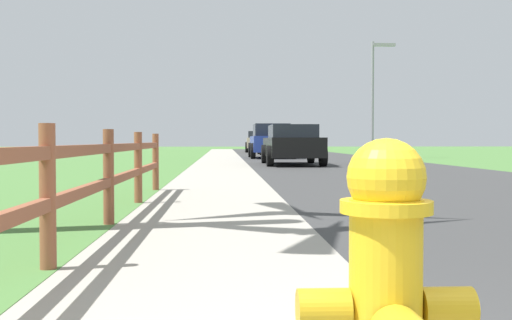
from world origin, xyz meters
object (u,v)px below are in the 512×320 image
(parked_car_silver, at_px, (276,142))
(street_lamp, at_px, (375,88))
(fire_hydrant, at_px, (387,299))
(parked_suv_black, at_px, (292,144))
(parked_car_blue, at_px, (271,141))
(parked_car_beige, at_px, (259,141))

(parked_car_silver, distance_m, street_lamp, 9.44)
(fire_hydrant, xyz_separation_m, street_lamp, (6.92, 28.37, 2.96))
(parked_suv_black, xyz_separation_m, parked_car_silver, (0.79, 15.97, 0.04))
(fire_hydrant, bearing_deg, parked_suv_black, 84.40)
(street_lamp, bearing_deg, parked_car_blue, 172.04)
(parked_car_beige, distance_m, street_lamp, 16.67)
(parked_car_blue, relative_size, parked_car_beige, 0.97)
(parked_car_silver, bearing_deg, parked_car_beige, 94.45)
(parked_car_silver, bearing_deg, fire_hydrant, -94.38)
(fire_hydrant, distance_m, parked_car_blue, 29.14)
(parked_suv_black, bearing_deg, parked_car_blue, 90.60)
(parked_car_silver, bearing_deg, parked_car_blue, -96.79)
(parked_suv_black, height_order, parked_car_beige, parked_car_beige)
(parked_car_blue, bearing_deg, parked_car_silver, 83.21)
(parked_suv_black, bearing_deg, parked_car_beige, 89.54)
(parked_suv_black, relative_size, parked_car_silver, 1.14)
(parked_car_blue, bearing_deg, fire_hydrant, -93.77)
(fire_hydrant, distance_m, parked_car_beige, 44.20)
(parked_car_blue, distance_m, parked_car_silver, 7.43)
(parked_car_beige, bearing_deg, street_lamp, -73.34)
(fire_hydrant, bearing_deg, parked_car_beige, 87.15)
(parked_suv_black, relative_size, street_lamp, 0.86)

